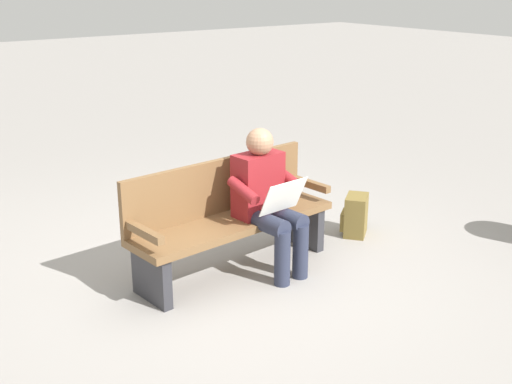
# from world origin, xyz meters

# --- Properties ---
(ground_plane) EXTENTS (40.00, 40.00, 0.00)m
(ground_plane) POSITION_xyz_m (0.00, 0.00, 0.00)
(ground_plane) COLOR gray
(bench_near) EXTENTS (1.84, 0.64, 0.90)m
(bench_near) POSITION_xyz_m (0.01, -0.07, 0.46)
(bench_near) COLOR brown
(bench_near) RESTS_ON ground
(person_seated) EXTENTS (0.60, 0.60, 1.18)m
(person_seated) POSITION_xyz_m (-0.23, 0.14, 0.63)
(person_seated) COLOR maroon
(person_seated) RESTS_ON ground
(backpack) EXTENTS (0.35, 0.33, 0.38)m
(backpack) POSITION_xyz_m (-1.35, 0.03, 0.19)
(backpack) COLOR brown
(backpack) RESTS_ON ground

